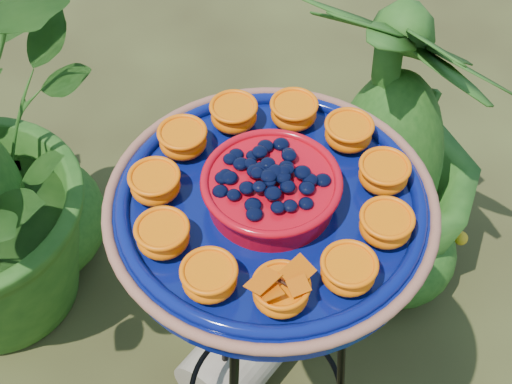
# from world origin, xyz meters

# --- Properties ---
(tripod_stand) EXTENTS (0.41, 0.41, 0.91)m
(tripod_stand) POSITION_xyz_m (0.13, 0.05, 0.55)
(tripod_stand) COLOR black
(tripod_stand) RESTS_ON ground
(feeder_dish) EXTENTS (0.57, 0.57, 0.11)m
(feeder_dish) POSITION_xyz_m (0.13, 0.05, 0.95)
(feeder_dish) COLOR #07115C
(feeder_dish) RESTS_ON tripod_stand
(driftwood_log) EXTENTS (0.58, 0.48, 0.19)m
(driftwood_log) POSITION_xyz_m (0.24, 0.34, 0.10)
(driftwood_log) COLOR tan
(driftwood_log) RESTS_ON ground
(shrub_back_right) EXTENTS (0.70, 0.70, 0.90)m
(shrub_back_right) POSITION_xyz_m (0.59, 0.52, 0.45)
(shrub_back_right) COLOR #1B4813
(shrub_back_right) RESTS_ON ground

